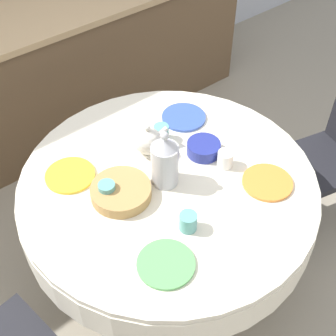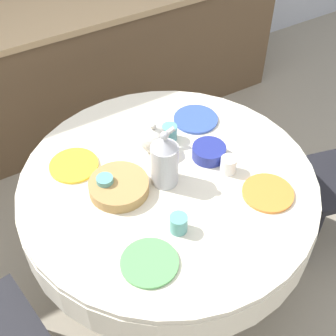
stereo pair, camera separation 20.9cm
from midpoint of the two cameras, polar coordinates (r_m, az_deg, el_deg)
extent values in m
plane|color=#9E937F|center=(2.73, 2.23, -12.25)|extent=(12.00, 12.00, 0.00)
cube|color=brown|center=(3.36, -11.16, 10.92)|extent=(3.20, 0.60, 0.89)
cube|color=tan|center=(3.13, -12.40, 17.93)|extent=(3.24, 0.64, 0.04)
cylinder|color=brown|center=(2.72, 2.24, -12.02)|extent=(0.44, 0.44, 0.04)
cylinder|color=brown|center=(2.50, 2.42, -8.76)|extent=(0.11, 0.11, 0.49)
cylinder|color=silver|center=(2.23, 2.68, -3.73)|extent=(1.39, 1.39, 0.18)
cylinder|color=silver|center=(2.15, 2.77, -1.91)|extent=(1.38, 1.38, 0.03)
cube|color=black|center=(2.74, 21.90, -1.40)|extent=(0.48, 0.48, 0.04)
cylinder|color=black|center=(2.74, 19.49, -8.15)|extent=(0.04, 0.04, 0.43)
cylinder|color=black|center=(2.91, 16.02, -2.90)|extent=(0.04, 0.04, 0.43)
cylinder|color=black|center=(3.08, 21.70, -1.37)|extent=(0.04, 0.04, 0.43)
cylinder|color=black|center=(2.45, -15.19, -16.23)|extent=(0.04, 0.04, 0.43)
cylinder|color=#5BA85B|center=(1.86, 0.99, -11.65)|extent=(0.23, 0.23, 0.01)
cylinder|color=#5BA39E|center=(1.93, 4.40, -6.95)|extent=(0.08, 0.08, 0.08)
cylinder|color=orange|center=(2.15, 14.82, -3.10)|extent=(0.23, 0.23, 0.01)
cylinder|color=white|center=(2.19, 10.10, 0.23)|extent=(0.08, 0.08, 0.08)
cylinder|color=yellow|center=(2.22, -8.80, 0.19)|extent=(0.23, 0.23, 0.01)
cylinder|color=#5BA39E|center=(2.08, -4.82, -2.12)|extent=(0.08, 0.08, 0.08)
cylinder|color=#3856AD|center=(2.46, 5.84, 5.83)|extent=(0.23, 0.23, 0.01)
cylinder|color=#5BA39E|center=(2.32, 2.76, 4.22)|extent=(0.08, 0.08, 0.08)
cylinder|color=#B2B2B7|center=(2.07, 2.48, 0.28)|extent=(0.12, 0.12, 0.21)
cone|color=#B2B2B7|center=(1.98, 2.59, 2.90)|extent=(0.11, 0.11, 0.05)
sphere|color=#B2B2B7|center=(1.95, 2.63, 3.83)|extent=(0.04, 0.04, 0.04)
cylinder|color=silver|center=(2.27, 0.88, 2.01)|extent=(0.07, 0.07, 0.01)
sphere|color=silver|center=(2.22, 0.90, 3.38)|extent=(0.13, 0.13, 0.13)
cylinder|color=silver|center=(2.25, 2.64, 4.19)|extent=(0.08, 0.02, 0.05)
sphere|color=silver|center=(2.17, 0.93, 4.99)|extent=(0.03, 0.03, 0.03)
cylinder|color=#AD844C|center=(2.08, -3.17, -2.42)|extent=(0.27, 0.27, 0.06)
cylinder|color=navy|center=(2.25, 7.66, 1.83)|extent=(0.16, 0.16, 0.06)
camera|label=1|loc=(0.10, -87.13, 2.92)|focal=50.00mm
camera|label=2|loc=(0.10, 92.87, -2.92)|focal=50.00mm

